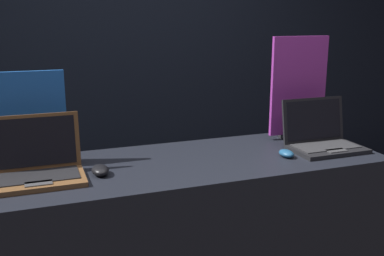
{
  "coord_description": "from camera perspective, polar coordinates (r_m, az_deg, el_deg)",
  "views": [
    {
      "loc": [
        -0.65,
        -1.51,
        1.54
      ],
      "look_at": [
        0.01,
        0.31,
        1.06
      ],
      "focal_mm": 42.0,
      "sensor_mm": 36.0,
      "label": 1
    }
  ],
  "objects": [
    {
      "name": "promo_stand_front",
      "position": [
        2.06,
        -19.54,
        0.9
      ],
      "size": [
        0.28,
        0.07,
        0.41
      ],
      "color": "black",
      "rests_on": "display_counter"
    },
    {
      "name": "mouse_back",
      "position": [
        2.12,
        11.89,
        -3.18
      ],
      "size": [
        0.06,
        0.09,
        0.03
      ],
      "color": "navy",
      "rests_on": "display_counter"
    },
    {
      "name": "display_counter",
      "position": [
        2.22,
        -0.27,
        -15.34
      ],
      "size": [
        1.78,
        0.62,
        0.91
      ],
      "color": "black",
      "rests_on": "ground_plane"
    },
    {
      "name": "laptop_back",
      "position": [
        2.29,
        16.15,
        -1.14
      ],
      "size": [
        0.35,
        0.27,
        0.24
      ],
      "color": "black",
      "rests_on": "display_counter"
    },
    {
      "name": "laptop_front",
      "position": [
        1.89,
        -19.09,
        -4.43
      ],
      "size": [
        0.36,
        0.26,
        0.25
      ],
      "color": "brown",
      "rests_on": "display_counter"
    },
    {
      "name": "promo_stand_back",
      "position": [
        2.43,
        13.37,
        4.73
      ],
      "size": [
        0.32,
        0.07,
        0.54
      ],
      "color": "black",
      "rests_on": "display_counter"
    },
    {
      "name": "wall_back",
      "position": [
        3.43,
        -9.23,
        11.44
      ],
      "size": [
        8.0,
        0.05,
        2.8
      ],
      "color": "black",
      "rests_on": "ground_plane"
    },
    {
      "name": "mouse_front",
      "position": [
        1.89,
        -11.57,
        -5.26
      ],
      "size": [
        0.07,
        0.11,
        0.04
      ],
      "color": "black",
      "rests_on": "display_counter"
    }
  ]
}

